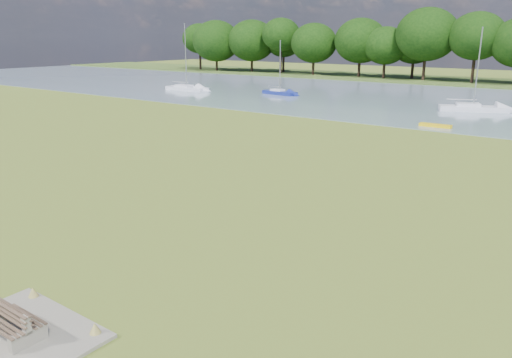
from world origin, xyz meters
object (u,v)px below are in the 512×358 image
Objects in this scene: sailboat_3 at (472,106)px; sailboat_5 at (186,87)px; kayak at (435,125)px; sailboat_0 at (279,91)px; bench_pair at (13,323)px.

sailboat_5 reaches higher than sailboat_3.
kayak is 27.79m from sailboat_0.
sailboat_0 is 24.82m from sailboat_3.
sailboat_0 is at bearing 116.90° from bench_pair.
bench_pair is at bearing -89.45° from kayak.
sailboat_5 is (-39.34, 47.28, 0.07)m from bench_pair.
sailboat_5 is at bearing -158.30° from sailboat_0.
bench_pair is at bearing -112.38° from sailboat_3.
kayak is at bearing -113.94° from sailboat_3.
sailboat_3 is at bearing 3.74° from sailboat_5.
sailboat_5 is at bearing 129.94° from bench_pair.
sailboat_3 is at bearing 5.14° from sailboat_0.
kayak is 39.53m from sailboat_5.
bench_pair is 0.18× the size of sailboat_5.
sailboat_0 is 14.20m from sailboat_5.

